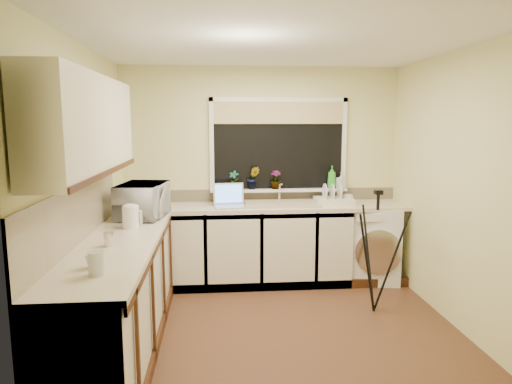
% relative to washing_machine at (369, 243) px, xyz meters
% --- Properties ---
extents(floor, '(3.20, 3.20, 0.00)m').
position_rel_washing_machine_xyz_m(floor, '(-1.23, -1.20, -0.43)').
color(floor, '#522E20').
rests_on(floor, ground).
extents(ceiling, '(3.20, 3.20, 0.00)m').
position_rel_washing_machine_xyz_m(ceiling, '(-1.23, -1.20, 2.02)').
color(ceiling, white).
rests_on(ceiling, ground).
extents(wall_back, '(3.20, 0.00, 3.20)m').
position_rel_washing_machine_xyz_m(wall_back, '(-1.23, 0.30, 0.79)').
color(wall_back, beige).
rests_on(wall_back, ground).
extents(wall_front, '(3.20, 0.00, 3.20)m').
position_rel_washing_machine_xyz_m(wall_front, '(-1.23, -2.70, 0.79)').
color(wall_front, beige).
rests_on(wall_front, ground).
extents(wall_left, '(0.00, 3.00, 3.00)m').
position_rel_washing_machine_xyz_m(wall_left, '(-2.83, -1.20, 0.79)').
color(wall_left, beige).
rests_on(wall_left, ground).
extents(wall_right, '(0.00, 3.00, 3.00)m').
position_rel_washing_machine_xyz_m(wall_right, '(0.37, -1.20, 0.79)').
color(wall_right, beige).
rests_on(wall_right, ground).
extents(base_cabinet_back, '(2.55, 0.60, 0.86)m').
position_rel_washing_machine_xyz_m(base_cabinet_back, '(-1.56, -0.00, -0.00)').
color(base_cabinet_back, silver).
rests_on(base_cabinet_back, floor).
extents(base_cabinet_left, '(0.54, 2.40, 0.86)m').
position_rel_washing_machine_xyz_m(base_cabinet_left, '(-2.53, -1.50, -0.00)').
color(base_cabinet_left, silver).
rests_on(base_cabinet_left, floor).
extents(worktop_back, '(3.20, 0.60, 0.04)m').
position_rel_washing_machine_xyz_m(worktop_back, '(-1.23, -0.00, 0.45)').
color(worktop_back, beige).
rests_on(worktop_back, base_cabinet_back).
extents(worktop_left, '(0.60, 2.40, 0.04)m').
position_rel_washing_machine_xyz_m(worktop_left, '(-2.53, -1.50, 0.45)').
color(worktop_left, beige).
rests_on(worktop_left, base_cabinet_left).
extents(upper_cabinet, '(0.28, 1.90, 0.70)m').
position_rel_washing_machine_xyz_m(upper_cabinet, '(-2.67, -1.65, 1.37)').
color(upper_cabinet, silver).
rests_on(upper_cabinet, wall_left).
extents(splashback_left, '(0.02, 2.40, 0.45)m').
position_rel_washing_machine_xyz_m(splashback_left, '(-2.82, -1.50, 0.69)').
color(splashback_left, beige).
rests_on(splashback_left, wall_left).
extents(splashback_back, '(3.20, 0.02, 0.14)m').
position_rel_washing_machine_xyz_m(splashback_back, '(-1.23, 0.29, 0.54)').
color(splashback_back, beige).
rests_on(splashback_back, wall_back).
extents(window_glass, '(1.50, 0.02, 1.00)m').
position_rel_washing_machine_xyz_m(window_glass, '(-1.03, 0.28, 1.12)').
color(window_glass, black).
rests_on(window_glass, wall_back).
extents(window_blind, '(1.50, 0.02, 0.25)m').
position_rel_washing_machine_xyz_m(window_blind, '(-1.03, 0.26, 1.49)').
color(window_blind, tan).
rests_on(window_blind, wall_back).
extents(windowsill, '(1.60, 0.14, 0.03)m').
position_rel_washing_machine_xyz_m(windowsill, '(-1.03, 0.23, 0.60)').
color(windowsill, white).
rests_on(windowsill, wall_back).
extents(sink, '(0.82, 0.46, 0.03)m').
position_rel_washing_machine_xyz_m(sink, '(-1.03, -0.00, 0.48)').
color(sink, tan).
rests_on(sink, worktop_back).
extents(faucet, '(0.03, 0.03, 0.24)m').
position_rel_washing_machine_xyz_m(faucet, '(-1.03, 0.18, 0.59)').
color(faucet, silver).
rests_on(faucet, worktop_back).
extents(washing_machine, '(0.69, 0.67, 0.87)m').
position_rel_washing_machine_xyz_m(washing_machine, '(0.00, 0.00, 0.00)').
color(washing_machine, white).
rests_on(washing_machine, floor).
extents(laptop, '(0.36, 0.34, 0.25)m').
position_rel_washing_machine_xyz_m(laptop, '(-1.62, -0.06, 0.53)').
color(laptop, '#ABABB3').
rests_on(laptop, worktop_back).
extents(kettle, '(0.14, 0.14, 0.19)m').
position_rel_washing_machine_xyz_m(kettle, '(-2.51, -1.01, 0.56)').
color(kettle, white).
rests_on(kettle, worktop_left).
extents(dish_rack, '(0.44, 0.34, 0.06)m').
position_rel_washing_machine_xyz_m(dish_rack, '(-0.42, 0.04, 0.50)').
color(dish_rack, beige).
rests_on(dish_rack, worktop_back).
extents(tripod, '(0.76, 0.76, 1.19)m').
position_rel_washing_machine_xyz_m(tripod, '(-0.24, -0.91, 0.16)').
color(tripod, black).
rests_on(tripod, floor).
extents(glass_jug, '(0.10, 0.10, 0.15)m').
position_rel_washing_machine_xyz_m(glass_jug, '(-2.49, -2.27, 0.54)').
color(glass_jug, silver).
rests_on(glass_jug, worktop_left).
extents(steel_jar, '(0.08, 0.08, 0.10)m').
position_rel_washing_machine_xyz_m(steel_jar, '(-2.57, -1.60, 0.52)').
color(steel_jar, silver).
rests_on(steel_jar, worktop_left).
extents(microwave, '(0.49, 0.65, 0.33)m').
position_rel_washing_machine_xyz_m(microwave, '(-2.47, -0.55, 0.63)').
color(microwave, white).
rests_on(microwave, worktop_left).
extents(plant_a, '(0.14, 0.12, 0.22)m').
position_rel_washing_machine_xyz_m(plant_a, '(-1.56, 0.20, 0.73)').
color(plant_a, '#999999').
rests_on(plant_a, windowsill).
extents(plant_b, '(0.15, 0.13, 0.26)m').
position_rel_washing_machine_xyz_m(plant_b, '(-1.33, 0.21, 0.75)').
color(plant_b, '#999999').
rests_on(plant_b, windowsill).
extents(plant_c, '(0.13, 0.13, 0.22)m').
position_rel_washing_machine_xyz_m(plant_c, '(-1.07, 0.21, 0.73)').
color(plant_c, '#999999').
rests_on(plant_c, windowsill).
extents(soap_bottle_green, '(0.11, 0.11, 0.26)m').
position_rel_washing_machine_xyz_m(soap_bottle_green, '(-0.40, 0.22, 0.75)').
color(soap_bottle_green, green).
rests_on(soap_bottle_green, windowsill).
extents(soap_bottle_clear, '(0.11, 0.11, 0.19)m').
position_rel_washing_machine_xyz_m(soap_bottle_clear, '(-0.30, 0.19, 0.71)').
color(soap_bottle_clear, '#999999').
rests_on(soap_bottle_clear, windowsill).
extents(cup_back, '(0.15, 0.15, 0.09)m').
position_rel_washing_machine_xyz_m(cup_back, '(-0.24, 0.09, 0.51)').
color(cup_back, silver).
rests_on(cup_back, worktop_back).
extents(cup_left, '(0.12, 0.12, 0.09)m').
position_rel_washing_machine_xyz_m(cup_left, '(-2.55, -2.12, 0.51)').
color(cup_left, '#F2DDC7').
rests_on(cup_left, worktop_left).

